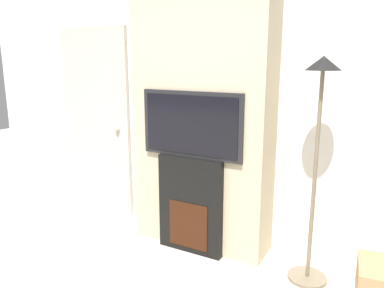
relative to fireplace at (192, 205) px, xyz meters
name	(u,v)px	position (x,y,z in m)	size (l,w,h in m)	color
wall_back	(213,98)	(0.00, 0.41, 0.91)	(6.00, 0.06, 2.70)	silver
chimney_breast	(202,100)	(0.00, 0.19, 0.91)	(1.26, 0.38, 2.70)	#BCAD8E
fireplace	(192,205)	(0.00, 0.00, 0.00)	(0.61, 0.15, 0.88)	black
television	(192,125)	(0.00, 0.00, 0.73)	(0.94, 0.07, 0.57)	black
floor_lamp	(318,134)	(1.03, 0.03, 0.74)	(0.31, 0.31, 1.73)	#726651
entry_door	(97,122)	(-1.41, 0.35, 0.58)	(0.90, 0.09, 2.04)	#BCB7AD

